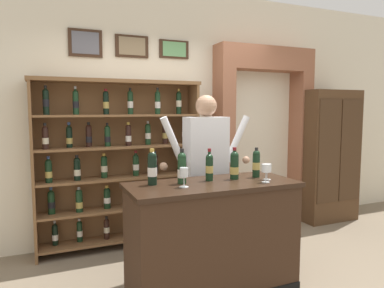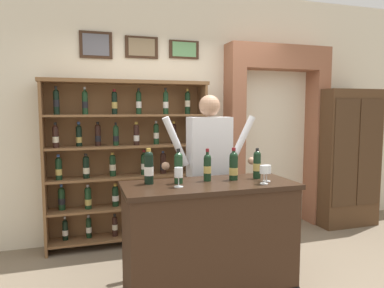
{
  "view_description": "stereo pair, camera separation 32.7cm",
  "coord_description": "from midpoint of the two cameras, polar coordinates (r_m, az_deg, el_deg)",
  "views": [
    {
      "loc": [
        -1.49,
        -2.69,
        1.61
      ],
      "look_at": [
        -0.21,
        0.31,
        1.29
      ],
      "focal_mm": 33.03,
      "sensor_mm": 36.0,
      "label": 1
    },
    {
      "loc": [
        -1.19,
        -2.8,
        1.61
      ],
      "look_at": [
        -0.21,
        0.31,
        1.29
      ],
      "focal_mm": 33.03,
      "sensor_mm": 36.0,
      "label": 2
    }
  ],
  "objects": [
    {
      "name": "wine_glass_left",
      "position": [
        3.08,
        8.9,
        -4.05
      ],
      "size": [
        0.07,
        0.07,
        0.16
      ],
      "color": "silver",
      "rests_on": "tasting_counter"
    },
    {
      "name": "wine_shelf",
      "position": [
        4.21,
        -13.87,
        -2.45
      ],
      "size": [
        1.9,
        0.34,
        1.94
      ],
      "color": "brown",
      "rests_on": "ground"
    },
    {
      "name": "tasting_bottle_chianti",
      "position": [
        3.01,
        -4.77,
        -3.87
      ],
      "size": [
        0.08,
        0.08,
        0.3
      ],
      "color": "#19381E",
      "rests_on": "tasting_counter"
    },
    {
      "name": "tasting_counter",
      "position": [
        3.19,
        0.27,
        -14.89
      ],
      "size": [
        1.49,
        0.63,
        0.98
      ],
      "color": "#382316",
      "rests_on": "ground"
    },
    {
      "name": "tasting_bottle_bianco",
      "position": [
        3.2,
        3.97,
        -3.42
      ],
      "size": [
        0.08,
        0.08,
        0.29
      ],
      "color": "black",
      "rests_on": "tasting_counter"
    },
    {
      "name": "tasting_bottle_prosecco",
      "position": [
        2.99,
        -9.58,
        -3.79
      ],
      "size": [
        0.08,
        0.08,
        0.3
      ],
      "color": "black",
      "rests_on": "tasting_counter"
    },
    {
      "name": "tasting_bottle_riserva",
      "position": [
        3.12,
        -0.18,
        -3.65
      ],
      "size": [
        0.07,
        0.07,
        0.29
      ],
      "color": "black",
      "rests_on": "tasting_counter"
    },
    {
      "name": "shopkeeper",
      "position": [
        3.63,
        -0.31,
        -2.49
      ],
      "size": [
        1.02,
        0.22,
        1.75
      ],
      "color": "#2D3347",
      "rests_on": "ground"
    },
    {
      "name": "back_wall",
      "position": [
        4.56,
        -6.17,
        4.9
      ],
      "size": [
        12.0,
        0.19,
        3.1
      ],
      "color": "beige",
      "rests_on": "ground"
    },
    {
      "name": "archway_doorway",
      "position": [
        5.01,
        9.11,
        2.94
      ],
      "size": [
        1.45,
        0.45,
        2.44
      ],
      "color": "#935B42",
      "rests_on": "ground"
    },
    {
      "name": "tasting_bottle_rosso",
      "position": [
        3.31,
        7.57,
        -3.08
      ],
      "size": [
        0.07,
        0.07,
        0.28
      ],
      "color": "black",
      "rests_on": "tasting_counter"
    },
    {
      "name": "wine_glass_right",
      "position": [
        2.87,
        -4.58,
        -4.83
      ],
      "size": [
        0.07,
        0.07,
        0.16
      ],
      "color": "silver",
      "rests_on": "tasting_counter"
    },
    {
      "name": "side_cabinet",
      "position": [
        5.41,
        19.42,
        -1.78
      ],
      "size": [
        0.83,
        0.48,
        1.87
      ],
      "color": "#4C331E",
      "rests_on": "ground"
    },
    {
      "name": "ground_plane",
      "position": [
        3.46,
        2.68,
        -22.28
      ],
      "size": [
        14.0,
        14.0,
        0.02
      ],
      "primitive_type": "cube",
      "color": "#7A6B56"
    },
    {
      "name": "wine_glass_center",
      "position": [
        3.2,
        9.2,
        -4.03
      ],
      "size": [
        0.07,
        0.07,
        0.15
      ],
      "color": "silver",
      "rests_on": "tasting_counter"
    }
  ]
}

